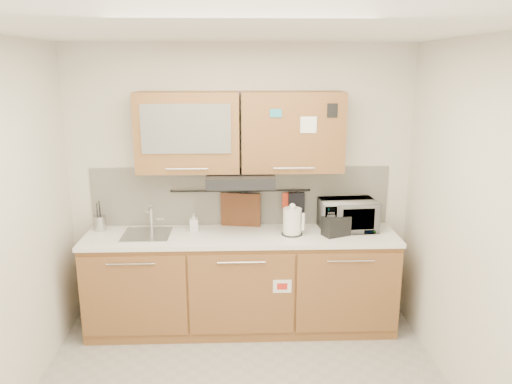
{
  "coord_description": "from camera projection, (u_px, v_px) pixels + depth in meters",
  "views": [
    {
      "loc": [
        -0.02,
        -3.08,
        2.4
      ],
      "look_at": [
        0.13,
        1.05,
        1.35
      ],
      "focal_mm": 35.0,
      "sensor_mm": 36.0,
      "label": 1
    }
  ],
  "objects": [
    {
      "name": "oven_mitt",
      "position": [
        247.0,
        204.0,
        4.69
      ],
      "size": [
        0.13,
        0.06,
        0.21
      ],
      "primitive_type": "cube",
      "rotation": [
        0.0,
        0.0,
        -0.2
      ],
      "color": "navy",
      "rests_on": "utensil_rail"
    },
    {
      "name": "backsplash",
      "position": [
        241.0,
        196.0,
        4.72
      ],
      "size": [
        2.8,
        0.02,
        0.56
      ],
      "primitive_type": "cube",
      "color": "silver",
      "rests_on": "countertop"
    },
    {
      "name": "pot_holder",
      "position": [
        289.0,
        200.0,
        4.7
      ],
      "size": [
        0.12,
        0.03,
        0.15
      ],
      "primitive_type": "cube",
      "rotation": [
        0.0,
        0.0,
        0.1
      ],
      "color": "red",
      "rests_on": "utensil_rail"
    },
    {
      "name": "soap_bottle",
      "position": [
        194.0,
        222.0,
        4.57
      ],
      "size": [
        0.08,
        0.09,
        0.17
      ],
      "primitive_type": "imported",
      "rotation": [
        0.0,
        0.0,
        0.09
      ],
      "color": "#999999",
      "rests_on": "countertop"
    },
    {
      "name": "range_hood",
      "position": [
        241.0,
        179.0,
        4.44
      ],
      "size": [
        0.6,
        0.46,
        0.1
      ],
      "primitive_type": "cube",
      "color": "black",
      "rests_on": "upper_cabinets"
    },
    {
      "name": "countertop",
      "position": [
        241.0,
        236.0,
        4.51
      ],
      "size": [
        2.82,
        0.62,
        0.04
      ],
      "primitive_type": "cube",
      "color": "white",
      "rests_on": "base_cabinet"
    },
    {
      "name": "kettle",
      "position": [
        292.0,
        222.0,
        4.47
      ],
      "size": [
        0.22,
        0.22,
        0.29
      ],
      "rotation": [
        0.0,
        0.0,
        -0.42
      ],
      "color": "white",
      "rests_on": "countertop"
    },
    {
      "name": "cutting_board",
      "position": [
        241.0,
        217.0,
        4.72
      ],
      "size": [
        0.37,
        0.09,
        0.46
      ],
      "primitive_type": "cube",
      "rotation": [
        0.0,
        0.0,
        -0.17
      ],
      "color": "brown",
      "rests_on": "utensil_rail"
    },
    {
      "name": "utensil_crock",
      "position": [
        100.0,
        223.0,
        4.59
      ],
      "size": [
        0.12,
        0.12,
        0.28
      ],
      "rotation": [
        0.0,
        0.0,
        -0.05
      ],
      "color": "#ADAEB2",
      "rests_on": "countertop"
    },
    {
      "name": "microwave",
      "position": [
        348.0,
        215.0,
        4.6
      ],
      "size": [
        0.53,
        0.38,
        0.28
      ],
      "primitive_type": "imported",
      "rotation": [
        0.0,
        0.0,
        0.08
      ],
      "color": "#999999",
      "rests_on": "countertop"
    },
    {
      "name": "base_cabinet",
      "position": [
        242.0,
        287.0,
        4.63
      ],
      "size": [
        2.8,
        0.64,
        0.88
      ],
      "color": "brown",
      "rests_on": "floor"
    },
    {
      "name": "wall_back",
      "position": [
        241.0,
        185.0,
        4.71
      ],
      "size": [
        3.2,
        0.0,
        3.2
      ],
      "primitive_type": "plane",
      "rotation": [
        1.57,
        0.0,
        0.0
      ],
      "color": "silver",
      "rests_on": "ground"
    },
    {
      "name": "ceiling",
      "position": [
        240.0,
        30.0,
        2.94
      ],
      "size": [
        3.2,
        3.2,
        0.0
      ],
      "primitive_type": "plane",
      "rotation": [
        3.14,
        0.0,
        0.0
      ],
      "color": "white",
      "rests_on": "wall_back"
    },
    {
      "name": "dark_pouch",
      "position": [
        296.0,
        205.0,
        4.71
      ],
      "size": [
        0.16,
        0.05,
        0.24
      ],
      "primitive_type": "cube",
      "rotation": [
        0.0,
        0.0,
        0.06
      ],
      "color": "black",
      "rests_on": "utensil_rail"
    },
    {
      "name": "wall_right",
      "position": [
        482.0,
        236.0,
        3.31
      ],
      "size": [
        0.0,
        3.0,
        3.0
      ],
      "primitive_type": "plane",
      "rotation": [
        1.57,
        0.0,
        -1.57
      ],
      "color": "silver",
      "rests_on": "ground"
    },
    {
      "name": "sink",
      "position": [
        147.0,
        234.0,
        4.49
      ],
      "size": [
        0.42,
        0.4,
        0.26
      ],
      "color": "silver",
      "rests_on": "countertop"
    },
    {
      "name": "utensil_rail",
      "position": [
        241.0,
        191.0,
        4.67
      ],
      "size": [
        1.3,
        0.02,
        0.02
      ],
      "primitive_type": "cylinder",
      "rotation": [
        0.0,
        1.57,
        0.0
      ],
      "color": "black",
      "rests_on": "backsplash"
    },
    {
      "name": "toaster",
      "position": [
        336.0,
        226.0,
        4.45
      ],
      "size": [
        0.27,
        0.22,
        0.18
      ],
      "rotation": [
        0.0,
        0.0,
        0.41
      ],
      "color": "black",
      "rests_on": "countertop"
    },
    {
      "name": "upper_cabinets",
      "position": [
        240.0,
        132.0,
        4.41
      ],
      "size": [
        1.82,
        0.37,
        0.7
      ],
      "color": "brown",
      "rests_on": "wall_back"
    }
  ]
}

